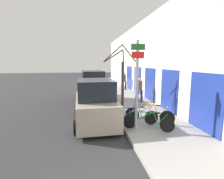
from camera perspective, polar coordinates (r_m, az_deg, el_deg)
name	(u,v)px	position (r m, az deg, el deg)	size (l,w,h in m)	color
ground_plane	(93,100)	(14.05, -6.08, -3.54)	(80.00, 80.00, 0.00)	#28282B
sidewalk_curb	(119,93)	(17.07, 2.20, -1.04)	(3.20, 32.00, 0.15)	gray
building_facade	(137,60)	(17.18, 8.12, 9.47)	(0.23, 32.00, 6.50)	silver
signpost	(137,83)	(7.32, 8.12, 2.06)	(0.58, 0.14, 3.73)	#939399
bicycle_0	(148,122)	(7.63, 11.59, -10.35)	(1.98, 0.95, 0.83)	black
bicycle_1	(133,118)	(7.94, 6.89, -9.24)	(2.44, 0.44, 0.91)	black
bicycle_2	(149,115)	(8.51, 12.04, -8.09)	(2.03, 1.18, 0.93)	black
parked_car_0	(95,104)	(8.61, -5.47, -4.69)	(2.16, 4.17, 2.18)	gray
parked_car_1	(93,87)	(13.60, -6.38, 0.67)	(2.16, 4.80, 2.38)	maroon
pedestrian_near	(140,88)	(12.81, 9.04, 0.48)	(0.46, 0.39, 1.75)	#1E2338
pedestrian_far	(124,80)	(18.49, 4.01, 3.16)	(0.46, 0.40, 1.79)	#1E2338
street_tree	(122,80)	(10.18, 3.19, 3.23)	(1.68, 1.56, 3.89)	#3D2D23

